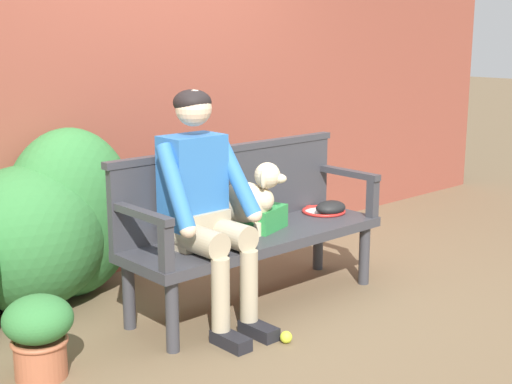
% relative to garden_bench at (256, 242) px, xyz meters
% --- Properties ---
extents(ground_plane, '(40.00, 40.00, 0.00)m').
position_rel_garden_bench_xyz_m(ground_plane, '(0.00, 0.00, -0.39)').
color(ground_plane, brown).
extents(brick_garden_fence, '(8.00, 0.30, 2.30)m').
position_rel_garden_bench_xyz_m(brick_garden_fence, '(0.00, 1.23, 0.76)').
color(brick_garden_fence, brown).
rests_on(brick_garden_fence, ground).
extents(hedge_bush_mid_left, '(0.83, 0.65, 1.06)m').
position_rel_garden_bench_xyz_m(hedge_bush_mid_left, '(-0.73, 0.89, 0.14)').
color(hedge_bush_mid_left, '#337538').
rests_on(hedge_bush_mid_left, ground).
extents(hedge_bush_far_right, '(0.95, 0.82, 0.87)m').
position_rel_garden_bench_xyz_m(hedge_bush_far_right, '(-1.03, 0.86, 0.04)').
color(hedge_bush_far_right, '#337538').
rests_on(hedge_bush_far_right, ground).
extents(garden_bench, '(1.70, 0.53, 0.45)m').
position_rel_garden_bench_xyz_m(garden_bench, '(0.00, 0.00, 0.00)').
color(garden_bench, '#38383D').
rests_on(garden_bench, ground).
extents(bench_backrest, '(1.74, 0.06, 0.50)m').
position_rel_garden_bench_xyz_m(bench_backrest, '(0.00, 0.24, 0.31)').
color(bench_backrest, '#38383D').
rests_on(bench_backrest, garden_bench).
extents(bench_armrest_left_end, '(0.06, 0.53, 0.28)m').
position_rel_garden_bench_xyz_m(bench_armrest_left_end, '(-0.81, -0.09, 0.26)').
color(bench_armrest_left_end, '#38383D').
rests_on(bench_armrest_left_end, garden_bench).
extents(bench_armrest_right_end, '(0.06, 0.53, 0.28)m').
position_rel_garden_bench_xyz_m(bench_armrest_right_end, '(0.81, -0.09, 0.26)').
color(bench_armrest_right_end, '#38383D').
rests_on(bench_armrest_right_end, garden_bench).
extents(person_seated, '(0.56, 0.67, 1.32)m').
position_rel_garden_bench_xyz_m(person_seated, '(-0.41, -0.02, 0.33)').
color(person_seated, black).
rests_on(person_seated, ground).
extents(dog_on_bench, '(0.34, 0.41, 0.43)m').
position_rel_garden_bench_xyz_m(dog_on_bench, '(-0.02, 0.02, 0.27)').
color(dog_on_bench, beige).
rests_on(dog_on_bench, garden_bench).
extents(tennis_racket, '(0.29, 0.56, 0.03)m').
position_rel_garden_bench_xyz_m(tennis_racket, '(0.66, 0.09, 0.07)').
color(tennis_racket, red).
rests_on(tennis_racket, garden_bench).
extents(baseball_glove, '(0.22, 0.17, 0.09)m').
position_rel_garden_bench_xyz_m(baseball_glove, '(0.66, -0.00, 0.10)').
color(baseball_glove, black).
rests_on(baseball_glove, garden_bench).
extents(sports_bag, '(0.33, 0.28, 0.14)m').
position_rel_garden_bench_xyz_m(sports_bag, '(0.09, 0.04, 0.13)').
color(sports_bag, '#2D8E42').
rests_on(sports_bag, garden_bench).
extents(tennis_ball, '(0.07, 0.07, 0.07)m').
position_rel_garden_bench_xyz_m(tennis_ball, '(-0.26, -0.53, -0.36)').
color(tennis_ball, '#CCDB33').
rests_on(tennis_ball, ground).
extents(potted_plant, '(0.33, 0.33, 0.41)m').
position_rel_garden_bench_xyz_m(potted_plant, '(-1.40, -0.01, -0.16)').
color(potted_plant, '#A85B3D').
rests_on(potted_plant, ground).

